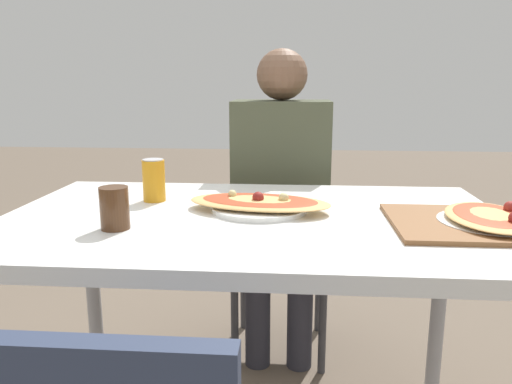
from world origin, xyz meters
TOP-DOWN VIEW (x-y plane):
  - dining_table at (0.00, 0.00)m, footprint 1.33×0.81m
  - chair_far_seated at (0.06, 0.73)m, footprint 0.40×0.40m
  - person_seated at (0.06, 0.62)m, footprint 0.37×0.27m
  - pizza_main at (0.01, 0.05)m, footprint 0.42×0.26m
  - soda_can at (-0.31, 0.14)m, footprint 0.07×0.07m
  - drink_glass at (-0.32, -0.15)m, footprint 0.07×0.07m
  - serving_tray at (0.53, -0.06)m, footprint 0.37×0.33m
  - pizza_second at (0.59, -0.06)m, footprint 0.25×0.31m

SIDE VIEW (x-z plane):
  - chair_far_seated at x=0.06m, z-range 0.06..0.94m
  - dining_table at x=0.00m, z-range 0.31..1.08m
  - person_seated at x=0.06m, z-range 0.11..1.34m
  - serving_tray at x=0.53m, z-range 0.77..0.78m
  - pizza_second at x=0.59m, z-range 0.76..0.82m
  - pizza_main at x=0.01m, z-range 0.76..0.82m
  - drink_glass at x=-0.32m, z-range 0.77..0.87m
  - soda_can at x=-0.31m, z-range 0.77..0.89m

